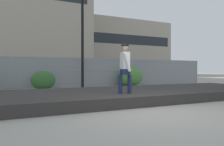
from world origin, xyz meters
TOP-DOWN VIEW (x-y plane):
  - ground_plane at (0.00, 0.00)m, footprint 120.00×120.00m
  - gravel_berm at (0.00, 2.39)m, footprint 14.28×3.78m
  - skateboard at (-0.02, 1.43)m, footprint 0.82×0.33m
  - skater at (-0.02, 1.43)m, footprint 0.73×0.61m
  - chain_fence at (0.00, 8.29)m, footprint 20.68×0.06m
  - street_lamp at (0.26, 7.50)m, footprint 0.44×0.44m
  - parked_car_near at (-4.08, 11.46)m, footprint 4.55×2.26m
  - parked_car_mid at (2.09, 11.59)m, footprint 4.55×2.25m
  - library_building at (-6.84, 36.80)m, footprint 31.35×11.87m
  - office_block at (21.54, 48.26)m, footprint 29.06×12.11m
  - shrub_center at (-2.01, 7.27)m, footprint 1.29×1.06m
  - shrub_right at (3.57, 7.53)m, footprint 1.67×1.36m

SIDE VIEW (x-z plane):
  - ground_plane at x=0.00m, z-range 0.00..0.00m
  - skateboard at x=-0.02m, z-range 0.02..0.09m
  - gravel_berm at x=0.00m, z-range 0.00..0.32m
  - shrub_center at x=-2.01m, z-range 0.00..1.00m
  - shrub_right at x=3.57m, z-range 0.00..1.29m
  - parked_car_near at x=-4.08m, z-range 0.01..1.67m
  - parked_car_mid at x=2.09m, z-range 0.01..1.67m
  - chain_fence at x=0.00m, z-range 0.01..1.86m
  - skater at x=-0.02m, z-range 0.20..2.03m
  - street_lamp at x=0.26m, z-range 0.85..8.27m
  - office_block at x=21.54m, z-range 0.00..14.68m
  - library_building at x=-6.84m, z-range 0.00..22.91m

